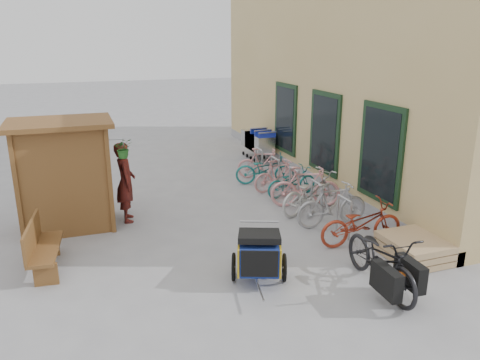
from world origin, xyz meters
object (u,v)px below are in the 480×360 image
object	(u,v)px
bike_3	(306,187)
bike_4	(292,182)
person_kiosk	(126,182)
bike_0	(361,223)
bike_1	(332,205)
child_trailer	(259,252)
cargo_bike	(382,260)
bench	(41,246)
bike_2	(311,192)
pallet_stack	(414,248)
bike_6	(265,169)
bike_5	(278,175)
shopping_carts	(258,141)
bike_7	(263,163)
kiosk	(59,160)

from	to	relation	value
bike_3	bike_4	size ratio (longest dim) A/B	1.15
person_kiosk	bike_3	distance (m)	4.35
bike_0	bike_1	distance (m)	1.06
child_trailer	person_kiosk	distance (m)	4.07
child_trailer	bike_1	size ratio (longest dim) A/B	0.95
person_kiosk	child_trailer	bearing A→B (deg)	-150.58
cargo_bike	bench	bearing A→B (deg)	157.56
bench	bike_0	xyz separation A→B (m)	(6.07, -0.99, -0.01)
bike_3	bike_2	bearing A→B (deg)	-168.75
pallet_stack	child_trailer	distance (m)	3.12
bench	bike_2	size ratio (longest dim) A/B	0.81
cargo_bike	bike_1	bearing A→B (deg)	80.32
bench	bike_1	distance (m)	6.01
bike_2	bike_6	bearing A→B (deg)	-14.99
pallet_stack	cargo_bike	world-z (taller)	cargo_bike
cargo_bike	bike_1	xyz separation A→B (m)	(0.61, 2.67, -0.01)
bike_0	bike_2	distance (m)	2.03
bike_4	child_trailer	bearing A→B (deg)	138.26
pallet_stack	bike_5	distance (m)	4.74
child_trailer	shopping_carts	bearing A→B (deg)	89.73
pallet_stack	bike_1	distance (m)	2.08
bike_5	bike_7	xyz separation A→B (m)	(0.08, 1.29, 0.01)
cargo_bike	person_kiosk	xyz separation A→B (m)	(-3.65, 4.58, 0.40)
pallet_stack	bike_5	size ratio (longest dim) A/B	0.81
bike_6	bike_0	bearing A→B (deg)	-158.74
shopping_carts	bike_6	xyz separation A→B (m)	(-0.86, -2.73, -0.21)
shopping_carts	bike_6	bearing A→B (deg)	-107.42
bike_2	bike_5	xyz separation A→B (m)	(-0.08, 1.75, -0.05)
bike_4	bike_7	bearing A→B (deg)	-6.06
bike_7	bike_4	bearing A→B (deg)	-158.03
kiosk	bike_5	size ratio (longest dim) A/B	1.68
bike_0	bike_1	size ratio (longest dim) A/B	1.04
shopping_carts	child_trailer	size ratio (longest dim) A/B	1.08
shopping_carts	kiosk	bearing A→B (deg)	-146.08
pallet_stack	person_kiosk	xyz separation A→B (m)	(-4.92, 3.85, 0.71)
bike_4	bike_5	world-z (taller)	bike_5
bike_6	kiosk	bearing A→B (deg)	123.47
bench	person_kiosk	size ratio (longest dim) A/B	0.83
bike_3	bike_6	distance (m)	2.10
bike_0	bike_6	distance (m)	4.49
cargo_bike	person_kiosk	size ratio (longest dim) A/B	1.11
person_kiosk	bike_1	xyz separation A→B (m)	(4.26, -1.91, -0.41)
kiosk	bike_0	world-z (taller)	kiosk
cargo_bike	bike_3	bearing A→B (deg)	84.14
kiosk	bike_3	xyz separation A→B (m)	(5.64, -0.60, -1.03)
bike_3	bench	bearing A→B (deg)	120.84
bike_1	bike_6	size ratio (longest dim) A/B	1.01
bench	bike_3	distance (m)	6.20
shopping_carts	person_kiosk	bearing A→B (deg)	-139.29
kiosk	bench	size ratio (longest dim) A/B	1.63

